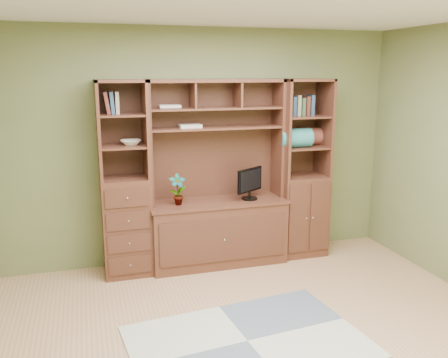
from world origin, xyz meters
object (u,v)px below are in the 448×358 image
object	(u,v)px
center_hutch	(218,175)
monitor	(250,178)
right_tower	(302,169)
left_tower	(125,180)

from	to	relation	value
center_hutch	monitor	distance (m)	0.36
center_hutch	right_tower	distance (m)	1.03
right_tower	monitor	xyz separation A→B (m)	(-0.67, -0.07, -0.05)
left_tower	right_tower	world-z (taller)	same
monitor	right_tower	bearing A→B (deg)	-26.23
center_hutch	right_tower	size ratio (longest dim) A/B	1.00
left_tower	center_hutch	bearing A→B (deg)	-2.29
center_hutch	right_tower	bearing A→B (deg)	2.23
right_tower	monitor	world-z (taller)	right_tower
left_tower	monitor	world-z (taller)	left_tower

